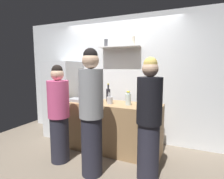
# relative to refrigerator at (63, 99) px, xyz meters

# --- Properties ---
(ground_plane) EXTENTS (5.28, 5.28, 0.00)m
(ground_plane) POSITION_rel_refrigerator_xyz_m (1.21, -0.85, -0.83)
(ground_plane) COLOR #726656
(back_wall_assembly) EXTENTS (4.80, 0.32, 2.60)m
(back_wall_assembly) POSITION_rel_refrigerator_xyz_m (1.21, 0.40, 0.47)
(back_wall_assembly) COLOR white
(back_wall_assembly) RESTS_ON ground
(refrigerator) EXTENTS (0.67, 0.67, 1.67)m
(refrigerator) POSITION_rel_refrigerator_xyz_m (0.00, 0.00, 0.00)
(refrigerator) COLOR silver
(refrigerator) RESTS_ON ground
(counter) EXTENTS (1.78, 0.61, 0.90)m
(counter) POSITION_rel_refrigerator_xyz_m (1.34, -0.30, -0.38)
(counter) COLOR #9E7A51
(counter) RESTS_ON ground
(baking_pan) EXTENTS (0.34, 0.24, 0.05)m
(baking_pan) POSITION_rel_refrigerator_xyz_m (0.67, -0.40, 0.09)
(baking_pan) COLOR gray
(baking_pan) RESTS_ON counter
(utensil_holder) EXTENTS (0.10, 0.10, 0.22)m
(utensil_holder) POSITION_rel_refrigerator_xyz_m (1.33, -0.38, 0.13)
(utensil_holder) COLOR #B2B2B7
(utensil_holder) RESTS_ON counter
(wine_bottle_dark_glass) EXTENTS (0.08, 0.08, 0.34)m
(wine_bottle_dark_glass) POSITION_rel_refrigerator_xyz_m (1.21, -0.18, 0.20)
(wine_bottle_dark_glass) COLOR black
(wine_bottle_dark_glass) RESTS_ON counter
(wine_bottle_green_glass) EXTENTS (0.07, 0.07, 0.32)m
(wine_bottle_green_glass) POSITION_rel_refrigerator_xyz_m (2.16, -0.06, 0.19)
(wine_bottle_green_glass) COLOR #19471E
(wine_bottle_green_glass) RESTS_ON counter
(water_bottle_plastic) EXTENTS (0.10, 0.10, 0.24)m
(water_bottle_plastic) POSITION_rel_refrigerator_xyz_m (1.66, -0.34, 0.17)
(water_bottle_plastic) COLOR silver
(water_bottle_plastic) RESTS_ON counter
(person_grey_hoodie) EXTENTS (0.34, 0.34, 1.81)m
(person_grey_hoodie) POSITION_rel_refrigerator_xyz_m (1.38, -1.11, 0.07)
(person_grey_hoodie) COLOR #262633
(person_grey_hoodie) RESTS_ON ground
(person_pink_top) EXTENTS (0.34, 0.34, 1.59)m
(person_pink_top) POSITION_rel_refrigerator_xyz_m (0.71, -1.00, -0.06)
(person_pink_top) COLOR #262633
(person_pink_top) RESTS_ON ground
(person_blonde) EXTENTS (0.34, 0.34, 1.68)m
(person_blonde) POSITION_rel_refrigerator_xyz_m (2.14, -0.88, 0.00)
(person_blonde) COLOR #262633
(person_blonde) RESTS_ON ground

